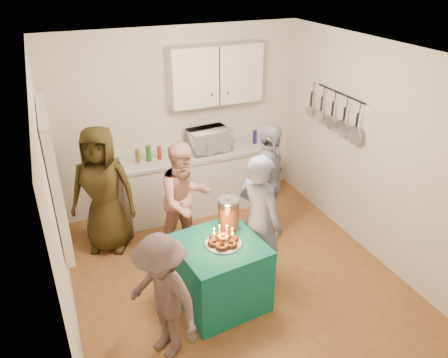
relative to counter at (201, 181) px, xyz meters
name	(u,v)px	position (x,y,z in m)	size (l,w,h in m)	color
floor	(235,278)	(-0.20, -1.70, -0.43)	(4.00, 4.00, 0.00)	brown
ceiling	(239,54)	(-0.20, -1.70, 2.17)	(4.00, 4.00, 0.00)	white
back_wall	(179,121)	(-0.20, 0.30, 0.87)	(3.60, 3.60, 0.00)	silver
left_wall	(56,216)	(-2.00, -1.70, 0.87)	(4.00, 4.00, 0.00)	silver
right_wall	(375,154)	(1.60, -1.70, 0.87)	(4.00, 4.00, 0.00)	silver
window_night	(52,177)	(-1.97, -1.40, 1.12)	(0.04, 1.00, 1.20)	black
counter	(201,181)	(0.00, 0.00, 0.00)	(2.20, 0.58, 0.86)	white
countertop	(200,153)	(0.00, 0.00, 0.46)	(2.24, 0.62, 0.05)	beige
upper_cabinet	(215,74)	(0.30, 0.15, 1.52)	(1.30, 0.30, 0.80)	white
pot_rack	(337,113)	(1.52, -1.00, 1.17)	(0.12, 1.00, 0.60)	black
microwave	(209,140)	(0.13, 0.00, 0.64)	(0.57, 0.39, 0.32)	white
party_table	(220,273)	(-0.51, -1.98, -0.05)	(0.85, 0.85, 0.76)	#0F695A
donut_cake	(223,236)	(-0.48, -1.99, 0.42)	(0.38, 0.38, 0.18)	#381C0C
punch_jar	(229,215)	(-0.31, -1.75, 0.50)	(0.22, 0.22, 0.34)	red
man_birthday	(259,220)	(0.04, -1.78, 0.36)	(0.58, 0.38, 1.58)	#808FBB
woman_back_left	(103,190)	(-1.45, -0.47, 0.40)	(0.81, 0.53, 1.65)	#534617
woman_back_center	(185,200)	(-0.55, -0.96, 0.31)	(0.72, 0.56, 1.49)	#CE756B
woman_back_right	(268,184)	(0.53, -1.06, 0.37)	(0.93, 0.39, 1.59)	#111339
child_near_left	(162,298)	(-1.24, -2.41, 0.22)	(0.85, 0.49, 1.31)	#4F3F3F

